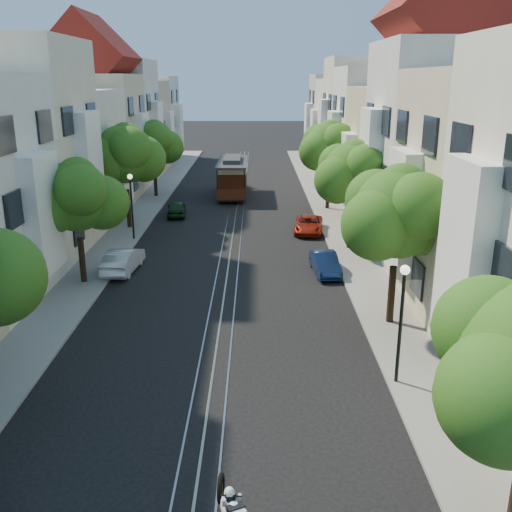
{
  "coord_description": "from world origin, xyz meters",
  "views": [
    {
      "loc": [
        1.51,
        -13.24,
        9.99
      ],
      "look_at": [
        1.54,
        11.62,
        2.2
      ],
      "focal_mm": 40.0,
      "sensor_mm": 36.0,
      "label": 1
    }
  ],
  "objects_px": {
    "tree_w_d": "(154,144)",
    "lamp_west": "(131,197)",
    "tree_w_c": "(126,155)",
    "parked_car_w_mid": "(123,260)",
    "tree_e_b": "(399,215)",
    "tree_w_b": "(77,198)",
    "parked_car_w_far": "(176,209)",
    "parked_car_e_far": "(309,225)",
    "tree_e_c": "(354,174)",
    "cable_car": "(233,175)",
    "parked_car_e_mid": "(325,263)",
    "lamp_east": "(402,307)",
    "tree_e_d": "(330,148)"
  },
  "relations": [
    {
      "from": "tree_e_c",
      "to": "parked_car_w_far",
      "type": "distance_m",
      "value": 15.19
    },
    {
      "from": "tree_e_b",
      "to": "parked_car_w_mid",
      "type": "xyz_separation_m",
      "value": [
        -12.86,
        6.89,
        -4.09
      ]
    },
    {
      "from": "parked_car_e_mid",
      "to": "tree_e_d",
      "type": "bearing_deg",
      "value": 77.92
    },
    {
      "from": "tree_w_c",
      "to": "parked_car_w_mid",
      "type": "xyz_separation_m",
      "value": [
        1.54,
        -9.11,
        -4.42
      ]
    },
    {
      "from": "tree_w_c",
      "to": "tree_w_d",
      "type": "height_order",
      "value": "tree_w_c"
    },
    {
      "from": "tree_e_d",
      "to": "parked_car_w_mid",
      "type": "xyz_separation_m",
      "value": [
        -12.86,
        -15.11,
        -4.22
      ]
    },
    {
      "from": "lamp_west",
      "to": "parked_car_w_mid",
      "type": "relative_size",
      "value": 1.06
    },
    {
      "from": "tree_w_b",
      "to": "lamp_west",
      "type": "height_order",
      "value": "tree_w_b"
    },
    {
      "from": "tree_e_b",
      "to": "lamp_east",
      "type": "relative_size",
      "value": 1.61
    },
    {
      "from": "tree_w_b",
      "to": "parked_car_e_mid",
      "type": "xyz_separation_m",
      "value": [
        12.36,
        1.55,
        -3.83
      ]
    },
    {
      "from": "tree_e_d",
      "to": "parked_car_w_mid",
      "type": "distance_m",
      "value": 20.29
    },
    {
      "from": "cable_car",
      "to": "parked_car_e_mid",
      "type": "height_order",
      "value": "cable_car"
    },
    {
      "from": "parked_car_e_mid",
      "to": "parked_car_e_far",
      "type": "distance_m",
      "value": 8.43
    },
    {
      "from": "tree_e_d",
      "to": "lamp_east",
      "type": "distance_m",
      "value": 27.07
    },
    {
      "from": "tree_e_d",
      "to": "tree_w_b",
      "type": "height_order",
      "value": "tree_e_d"
    },
    {
      "from": "lamp_east",
      "to": "tree_e_c",
      "type": "bearing_deg",
      "value": 86.56
    },
    {
      "from": "tree_w_c",
      "to": "cable_car",
      "type": "bearing_deg",
      "value": 60.16
    },
    {
      "from": "lamp_west",
      "to": "parked_car_w_far",
      "type": "relative_size",
      "value": 1.23
    },
    {
      "from": "tree_e_b",
      "to": "parked_car_e_mid",
      "type": "height_order",
      "value": "tree_e_b"
    },
    {
      "from": "parked_car_e_mid",
      "to": "tree_e_b",
      "type": "bearing_deg",
      "value": -77.24
    },
    {
      "from": "tree_w_d",
      "to": "parked_car_e_far",
      "type": "height_order",
      "value": "tree_w_d"
    },
    {
      "from": "tree_e_d",
      "to": "tree_w_d",
      "type": "bearing_deg",
      "value": 160.85
    },
    {
      "from": "tree_e_b",
      "to": "lamp_west",
      "type": "bearing_deg",
      "value": 136.15
    },
    {
      "from": "tree_e_c",
      "to": "lamp_east",
      "type": "bearing_deg",
      "value": -93.44
    },
    {
      "from": "tree_e_d",
      "to": "tree_w_b",
      "type": "distance_m",
      "value": 22.28
    },
    {
      "from": "lamp_east",
      "to": "lamp_west",
      "type": "bearing_deg",
      "value": 124.99
    },
    {
      "from": "tree_w_d",
      "to": "lamp_west",
      "type": "xyz_separation_m",
      "value": [
        0.84,
        -13.98,
        -1.75
      ]
    },
    {
      "from": "tree_e_c",
      "to": "tree_w_d",
      "type": "bearing_deg",
      "value": 131.99
    },
    {
      "from": "parked_car_e_mid",
      "to": "parked_car_w_mid",
      "type": "height_order",
      "value": "parked_car_w_mid"
    },
    {
      "from": "tree_e_c",
      "to": "tree_e_d",
      "type": "relative_size",
      "value": 0.95
    },
    {
      "from": "lamp_west",
      "to": "parked_car_e_far",
      "type": "xyz_separation_m",
      "value": [
        11.39,
        1.96,
        -2.3
      ]
    },
    {
      "from": "tree_w_b",
      "to": "cable_car",
      "type": "height_order",
      "value": "tree_w_b"
    },
    {
      "from": "lamp_east",
      "to": "parked_car_e_mid",
      "type": "distance_m",
      "value": 11.8
    },
    {
      "from": "tree_w_b",
      "to": "tree_w_d",
      "type": "xyz_separation_m",
      "value": [
        0.0,
        22.0,
        0.2
      ]
    },
    {
      "from": "tree_e_c",
      "to": "parked_car_e_far",
      "type": "distance_m",
      "value": 6.08
    },
    {
      "from": "lamp_west",
      "to": "parked_car_w_far",
      "type": "distance_m",
      "value": 7.39
    },
    {
      "from": "tree_w_d",
      "to": "lamp_east",
      "type": "height_order",
      "value": "tree_w_d"
    },
    {
      "from": "tree_w_c",
      "to": "parked_car_w_mid",
      "type": "height_order",
      "value": "tree_w_c"
    },
    {
      "from": "tree_e_c",
      "to": "lamp_east",
      "type": "height_order",
      "value": "tree_e_c"
    },
    {
      "from": "tree_w_d",
      "to": "parked_car_w_mid",
      "type": "xyz_separation_m",
      "value": [
        1.54,
        -20.11,
        -3.95
      ]
    },
    {
      "from": "tree_w_d",
      "to": "parked_car_e_far",
      "type": "xyz_separation_m",
      "value": [
        12.23,
        -12.02,
        -4.05
      ]
    },
    {
      "from": "tree_w_b",
      "to": "parked_car_w_far",
      "type": "bearing_deg",
      "value": 79.7
    },
    {
      "from": "tree_e_b",
      "to": "tree_e_c",
      "type": "distance_m",
      "value": 11.0
    },
    {
      "from": "parked_car_e_far",
      "to": "parked_car_w_far",
      "type": "relative_size",
      "value": 1.16
    },
    {
      "from": "tree_w_b",
      "to": "parked_car_e_mid",
      "type": "bearing_deg",
      "value": 7.17
    },
    {
      "from": "tree_w_b",
      "to": "parked_car_e_mid",
      "type": "distance_m",
      "value": 13.03
    },
    {
      "from": "lamp_west",
      "to": "parked_car_w_mid",
      "type": "distance_m",
      "value": 6.55
    },
    {
      "from": "tree_e_d",
      "to": "tree_w_c",
      "type": "height_order",
      "value": "tree_w_c"
    },
    {
      "from": "parked_car_e_mid",
      "to": "cable_car",
      "type": "bearing_deg",
      "value": 100.67
    },
    {
      "from": "tree_w_b",
      "to": "lamp_east",
      "type": "bearing_deg",
      "value": -36.58
    }
  ]
}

